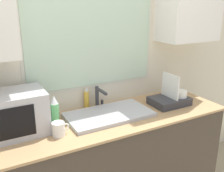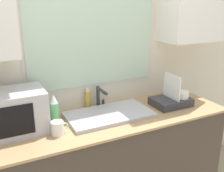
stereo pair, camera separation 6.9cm
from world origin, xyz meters
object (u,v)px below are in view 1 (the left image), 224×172
Objects in this scene: soap_bottle at (87,100)px; dish_rack at (171,99)px; microwave at (14,113)px; mug_near_sink at (59,129)px; faucet at (99,95)px; spray_bottle at (55,112)px.

dish_rack is at bearing -22.11° from soap_bottle.
microwave is 0.67m from soap_bottle.
microwave is 3.50× the size of mug_near_sink.
dish_rack is 1.89× the size of soap_bottle.
faucet is at bearing -30.41° from soap_bottle.
faucet is 0.58× the size of dish_rack.
mug_near_sink is (-0.47, -0.31, -0.07)m from faucet.
dish_rack is at bearing -4.62° from microwave.
dish_rack is 1.07m from spray_bottle.
dish_rack is (1.35, -0.11, -0.10)m from microwave.
soap_bottle is at bearing 149.59° from faucet.
microwave is (-0.73, -0.12, 0.03)m from faucet.
faucet is 0.78× the size of spray_bottle.
faucet is 0.74m from microwave.
soap_bottle is 0.53m from mug_near_sink.
microwave is at bearing 175.38° from dish_rack.
spray_bottle is 0.42m from soap_bottle.
microwave reaches higher than spray_bottle.
spray_bottle reaches higher than faucet.
faucet is 1.09× the size of soap_bottle.
faucet is at bearing 9.67° from microwave.
microwave is at bearing 144.05° from mug_near_sink.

